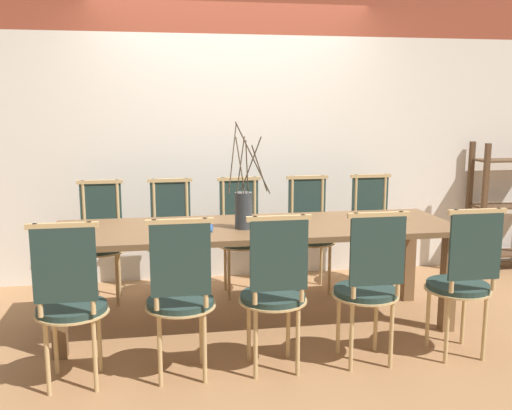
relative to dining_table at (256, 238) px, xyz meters
name	(u,v)px	position (x,y,z in m)	size (l,w,h in m)	color
ground_plane	(256,324)	(0.00, 0.00, -0.66)	(16.00, 16.00, 0.00)	#9E7047
wall_rear	(232,105)	(0.00, 1.28, 0.94)	(12.00, 0.06, 3.20)	silver
dining_table	(256,238)	(0.00, 0.00, 0.00)	(2.88, 0.87, 0.75)	brown
chair_near_leftend	(70,299)	(-1.19, -0.76, -0.13)	(0.42, 0.42, 0.99)	#233833
chair_near_left	(181,293)	(-0.57, -0.76, -0.13)	(0.42, 0.42, 0.99)	#233833
chair_near_center	(275,288)	(-0.02, -0.76, -0.13)	(0.42, 0.42, 0.99)	#233833
chair_near_right	(369,283)	(0.57, -0.76, -0.13)	(0.42, 0.42, 0.99)	#233833
chair_near_rightend	(463,278)	(1.20, -0.76, -0.13)	(0.42, 0.42, 0.99)	#233833
chair_far_leftend	(101,238)	(-1.16, 0.76, -0.13)	(0.42, 0.42, 0.99)	#233833
chair_far_left	(172,235)	(-0.59, 0.76, -0.13)	(0.42, 0.42, 0.99)	#233833
chair_far_center	(241,232)	(0.00, 0.76, -0.13)	(0.42, 0.42, 0.99)	#233833
chair_far_right	(310,230)	(0.61, 0.76, -0.13)	(0.42, 0.42, 0.99)	#233833
chair_far_rightend	(374,227)	(1.19, 0.76, -0.13)	(0.42, 0.42, 0.99)	#233833
vase_centerpiece	(244,208)	(-0.10, -0.08, 0.23)	(0.29, 0.31, 0.75)	#33383D
book_stack	(194,228)	(-0.45, -0.06, 0.10)	(0.28, 0.23, 0.01)	#234C8C
shelving_rack	(507,206)	(2.69, 1.06, -0.04)	(0.71, 0.31, 1.25)	#513823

